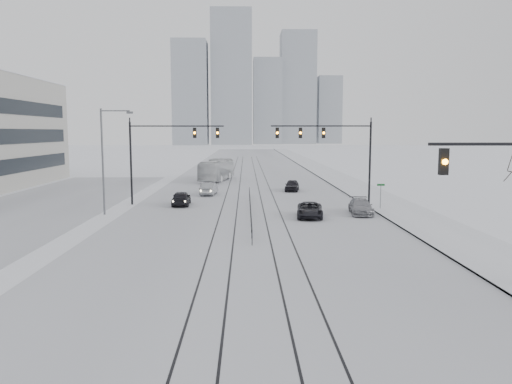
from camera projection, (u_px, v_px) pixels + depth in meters
name	position (u px, v px, depth m)	size (l,w,h in m)	color
road	(248.00, 180.00, 72.74)	(22.00, 260.00, 0.02)	silver
sidewalk_east	(341.00, 180.00, 73.01)	(5.00, 260.00, 0.16)	silver
curb	(324.00, 180.00, 72.96)	(0.10, 260.00, 0.12)	gray
parking_strip	(40.00, 206.00, 47.52)	(14.00, 60.00, 0.03)	silver
tram_rails	(249.00, 198.00, 52.89)	(5.30, 180.00, 0.01)	black
skyline	(255.00, 90.00, 281.19)	(96.00, 48.00, 72.00)	#969CA4
traffic_mast_ne	(335.00, 145.00, 47.40)	(9.60, 0.37, 8.00)	black
traffic_mast_nw	(161.00, 147.00, 48.07)	(9.10, 0.37, 8.00)	black
street_light_west	(106.00, 154.00, 42.09)	(2.73, 0.25, 9.00)	#595B60
median_fence	(250.00, 208.00, 42.90)	(0.06, 24.00, 1.00)	black
street_sign	(381.00, 192.00, 45.00)	(0.70, 0.06, 2.40)	#595B60
sedan_sb_inner	(181.00, 198.00, 47.87)	(1.65, 4.10, 1.40)	black
sedan_sb_outer	(209.00, 189.00, 55.99)	(1.48, 4.26, 1.40)	#95989C
sedan_nb_front	(310.00, 210.00, 41.16)	(2.07, 4.48, 1.24)	black
sedan_nb_right	(361.00, 207.00, 42.78)	(1.83, 4.50, 1.31)	gray
sedan_nb_far	(292.00, 185.00, 59.59)	(1.58, 3.92, 1.34)	black
box_truck	(217.00, 170.00, 71.91)	(2.58, 11.04, 3.07)	silver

